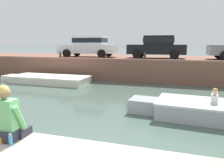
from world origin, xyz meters
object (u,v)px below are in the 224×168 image
car_leftmost_white (89,46)px  bottle_drink (11,140)px  person_seated_left (8,119)px  boat_moored_west_cream (47,79)px  car_left_inner_black (158,46)px  mooring_bollard_mid (145,56)px  mooring_bollard_west (60,55)px

car_leftmost_white → bottle_drink: bearing=-72.7°
car_leftmost_white → person_seated_left: bearing=-73.2°
car_leftmost_white → bottle_drink: (3.99, -12.76, -1.33)m
boat_moored_west_cream → car_left_inner_black: (6.40, 3.74, 2.03)m
mooring_bollard_mid → person_seated_left: bearing=-93.7°
car_left_inner_black → person_seated_left: car_left_inner_black is taller
car_leftmost_white → mooring_bollard_mid: (4.51, -1.87, -0.61)m
boat_moored_west_cream → car_left_inner_black: car_left_inner_black is taller
car_leftmost_white → mooring_bollard_west: bearing=-126.6°
car_left_inner_black → mooring_bollard_mid: bearing=-107.3°
bottle_drink → car_leftmost_white: bearing=107.3°
mooring_bollard_west → boat_moored_west_cream: bearing=-87.8°
car_left_inner_black → mooring_bollard_west: size_ratio=8.79×
boat_moored_west_cream → person_seated_left: person_seated_left is taller
person_seated_left → car_left_inner_black: bearing=84.2°
boat_moored_west_cream → car_left_inner_black: 7.68m
car_left_inner_black → bottle_drink: car_left_inner_black is taller
mooring_bollard_mid → bottle_drink: 10.93m
mooring_bollard_west → bottle_drink: bearing=-63.8°
car_leftmost_white → mooring_bollard_mid: car_leftmost_white is taller
car_left_inner_black → car_leftmost_white: bearing=180.0°
boat_moored_west_cream → mooring_bollard_west: 2.35m
car_left_inner_black → mooring_bollard_mid: (-0.58, -1.87, -0.61)m
car_left_inner_black → mooring_bollard_west: 6.76m
mooring_bollard_west → car_left_inner_black: bearing=16.1°
mooring_bollard_west → person_seated_left: mooring_bollard_west is taller
car_leftmost_white → mooring_bollard_mid: 4.91m
mooring_bollard_mid → bottle_drink: mooring_bollard_mid is taller
car_leftmost_white → person_seated_left: size_ratio=4.56×
car_leftmost_white → car_left_inner_black: bearing=-0.0°
boat_moored_west_cream → mooring_bollard_west: (-0.07, 1.87, 1.42)m
car_leftmost_white → bottle_drink: car_leftmost_white is taller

